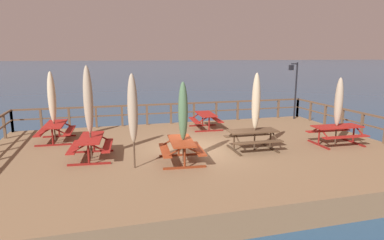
# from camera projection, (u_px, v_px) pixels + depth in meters

# --- Properties ---
(ground_plane) EXTENTS (600.00, 600.00, 0.00)m
(ground_plane) POSITION_uv_depth(u_px,v_px,m) (197.00, 168.00, 12.77)
(ground_plane) COLOR navy
(wooden_deck) EXTENTS (15.61, 10.40, 0.76)m
(wooden_deck) POSITION_uv_depth(u_px,v_px,m) (197.00, 158.00, 12.70)
(wooden_deck) COLOR #846647
(wooden_deck) RESTS_ON ground
(railing_waterside_far) EXTENTS (15.41, 0.10, 1.09)m
(railing_waterside_far) POSITION_uv_depth(u_px,v_px,m) (171.00, 110.00, 17.26)
(railing_waterside_far) COLOR brown
(railing_waterside_far) RESTS_ON wooden_deck
(railing_side_right) EXTENTS (0.10, 10.20, 1.09)m
(railing_side_right) POSITION_uv_depth(u_px,v_px,m) (362.00, 121.00, 14.46)
(railing_side_right) COLOR brown
(railing_side_right) RESTS_ON wooden_deck
(picnic_table_mid_left) EXTENTS (1.90, 1.44, 0.78)m
(picnic_table_mid_left) POSITION_uv_depth(u_px,v_px,m) (253.00, 136.00, 12.44)
(picnic_table_mid_left) COLOR brown
(picnic_table_mid_left) RESTS_ON wooden_deck
(picnic_table_front_right) EXTENTS (1.48, 1.91, 0.78)m
(picnic_table_front_right) POSITION_uv_depth(u_px,v_px,m) (56.00, 128.00, 13.69)
(picnic_table_front_right) COLOR maroon
(picnic_table_front_right) RESTS_ON wooden_deck
(picnic_table_front_left) EXTENTS (1.54, 1.83, 0.78)m
(picnic_table_front_left) POSITION_uv_depth(u_px,v_px,m) (181.00, 146.00, 10.99)
(picnic_table_front_left) COLOR #993819
(picnic_table_front_left) RESTS_ON wooden_deck
(picnic_table_back_right) EXTENTS (2.02, 1.45, 0.78)m
(picnic_table_back_right) POSITION_uv_depth(u_px,v_px,m) (337.00, 131.00, 13.22)
(picnic_table_back_right) COLOR maroon
(picnic_table_back_right) RESTS_ON wooden_deck
(picnic_table_mid_right) EXTENTS (1.56, 1.96, 0.78)m
(picnic_table_mid_right) POSITION_uv_depth(u_px,v_px,m) (91.00, 143.00, 11.39)
(picnic_table_mid_right) COLOR maroon
(picnic_table_mid_right) RESTS_ON wooden_deck
(picnic_table_mid_centre) EXTENTS (1.49, 1.72, 0.78)m
(picnic_table_mid_centre) POSITION_uv_depth(u_px,v_px,m) (206.00, 118.00, 16.07)
(picnic_table_mid_centre) COLOR maroon
(picnic_table_mid_centre) RESTS_ON wooden_deck
(patio_umbrella_short_front) EXTENTS (0.32, 0.32, 2.95)m
(patio_umbrella_short_front) POSITION_uv_depth(u_px,v_px,m) (256.00, 102.00, 12.16)
(patio_umbrella_short_front) COLOR #4C3828
(patio_umbrella_short_front) RESTS_ON wooden_deck
(patio_umbrella_short_mid) EXTENTS (0.32, 0.32, 2.94)m
(patio_umbrella_short_mid) POSITION_uv_depth(u_px,v_px,m) (52.00, 97.00, 13.40)
(patio_umbrella_short_mid) COLOR #4C3828
(patio_umbrella_short_mid) RESTS_ON wooden_deck
(patio_umbrella_tall_front) EXTENTS (0.32, 0.32, 2.73)m
(patio_umbrella_tall_front) POSITION_uv_depth(u_px,v_px,m) (183.00, 112.00, 10.79)
(patio_umbrella_tall_front) COLOR #4C3828
(patio_umbrella_tall_front) RESTS_ON wooden_deck
(patio_umbrella_tall_mid_right) EXTENTS (0.32, 0.32, 2.72)m
(patio_umbrella_tall_mid_right) POSITION_uv_depth(u_px,v_px,m) (339.00, 102.00, 12.99)
(patio_umbrella_tall_mid_right) COLOR #4C3828
(patio_umbrella_tall_mid_right) RESTS_ON wooden_deck
(patio_umbrella_tall_mid_left) EXTENTS (0.32, 0.32, 3.25)m
(patio_umbrella_tall_mid_left) POSITION_uv_depth(u_px,v_px,m) (88.00, 100.00, 11.07)
(patio_umbrella_tall_mid_left) COLOR #4C3828
(patio_umbrella_tall_mid_left) RESTS_ON wooden_deck
(patio_umbrella_tall_back_left) EXTENTS (0.32, 0.32, 3.03)m
(patio_umbrella_tall_back_left) POSITION_uv_depth(u_px,v_px,m) (133.00, 109.00, 10.13)
(patio_umbrella_tall_back_left) COLOR #4C3828
(patio_umbrella_tall_back_left) RESTS_ON wooden_deck
(lamp_post_hooked) EXTENTS (0.65, 0.36, 3.20)m
(lamp_post_hooked) POSITION_uv_depth(u_px,v_px,m) (294.00, 82.00, 18.19)
(lamp_post_hooked) COLOR black
(lamp_post_hooked) RESTS_ON wooden_deck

